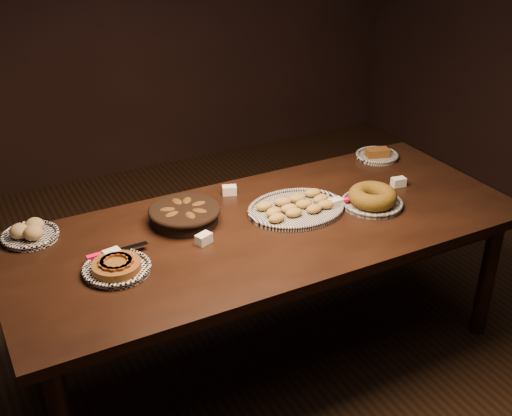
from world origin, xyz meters
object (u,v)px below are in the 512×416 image
buffet_table (268,238)px  bundt_cake_plate (372,199)px  madeleine_platter (296,208)px  apple_tart_plate (117,267)px

buffet_table → bundt_cake_plate: bundt_cake_plate is taller
madeleine_platter → apple_tart_plate: bearing=-179.4°
apple_tart_plate → madeleine_platter: (0.91, 0.10, -0.00)m
bundt_cake_plate → apple_tart_plate: bearing=-167.8°
buffet_table → bundt_cake_plate: bearing=-8.0°
buffet_table → apple_tart_plate: 0.74m
apple_tart_plate → bundt_cake_plate: bundt_cake_plate is taller
buffet_table → bundt_cake_plate: 0.55m
buffet_table → madeleine_platter: (0.18, 0.05, 0.09)m
bundt_cake_plate → buffet_table: bearing=-174.8°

